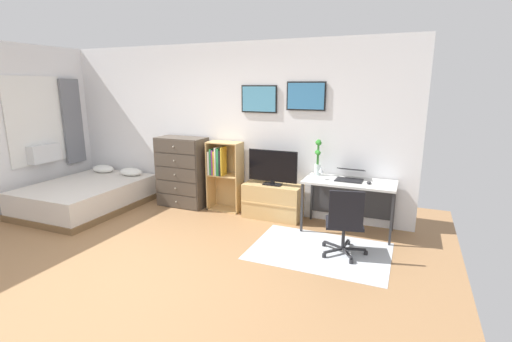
{
  "coord_description": "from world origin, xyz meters",
  "views": [
    {
      "loc": [
        2.9,
        -2.97,
        2.04
      ],
      "look_at": [
        0.99,
        1.5,
        0.9
      ],
      "focal_mm": 25.77,
      "sensor_mm": 36.0,
      "label": 1
    }
  ],
  "objects": [
    {
      "name": "dresser",
      "position": [
        -0.66,
        2.15,
        0.59
      ],
      "size": [
        0.84,
        0.46,
        1.19
      ],
      "color": "#4C4238",
      "rests_on": "ground_plane"
    },
    {
      "name": "wine_glass",
      "position": [
        1.77,
        2.0,
        0.87
      ],
      "size": [
        0.07,
        0.07,
        0.18
      ],
      "color": "silver",
      "rests_on": "desk"
    },
    {
      "name": "tv_stand",
      "position": [
        0.99,
        2.17,
        0.27
      ],
      "size": [
        0.9,
        0.41,
        0.54
      ],
      "color": "tan",
      "rests_on": "ground_plane"
    },
    {
      "name": "ground_plane",
      "position": [
        0.0,
        0.0,
        0.0
      ],
      "size": [
        7.2,
        7.2,
        0.0
      ],
      "primitive_type": "plane",
      "color": "#936B44"
    },
    {
      "name": "laptop",
      "position": [
        2.15,
        2.16,
        0.8
      ],
      "size": [
        0.38,
        0.41,
        0.16
      ],
      "rotation": [
        0.0,
        0.0,
        -0.03
      ],
      "color": "black",
      "rests_on": "desk"
    },
    {
      "name": "desk",
      "position": [
        2.16,
        2.15,
        0.61
      ],
      "size": [
        1.25,
        0.6,
        0.74
      ],
      "color": "silver",
      "rests_on": "ground_plane"
    },
    {
      "name": "area_rug",
      "position": [
        1.96,
        1.27,
        0.0
      ],
      "size": [
        1.7,
        1.2,
        0.01
      ],
      "primitive_type": "cube",
      "color": "#B2B7BC",
      "rests_on": "ground_plane"
    },
    {
      "name": "television",
      "position": [
        0.99,
        2.15,
        0.81
      ],
      "size": [
        0.78,
        0.16,
        0.54
      ],
      "color": "black",
      "rests_on": "tv_stand"
    },
    {
      "name": "computer_mouse",
      "position": [
        2.42,
        2.02,
        0.76
      ],
      "size": [
        0.06,
        0.1,
        0.03
      ],
      "primitive_type": "ellipsoid",
      "color": "#262628",
      "rests_on": "desk"
    },
    {
      "name": "bookshelf",
      "position": [
        0.08,
        2.22,
        0.67
      ],
      "size": [
        0.56,
        0.3,
        1.15
      ],
      "color": "tan",
      "rests_on": "ground_plane"
    },
    {
      "name": "bamboo_vase",
      "position": [
        1.66,
        2.24,
        1.01
      ],
      "size": [
        0.09,
        0.1,
        0.53
      ],
      "color": "silver",
      "rests_on": "desk"
    },
    {
      "name": "wall_back_with_posters",
      "position": [
        0.01,
        2.43,
        1.36
      ],
      "size": [
        6.12,
        0.09,
        2.7
      ],
      "color": "white",
      "rests_on": "ground_plane"
    },
    {
      "name": "office_chair",
      "position": [
        2.25,
        1.24,
        0.46
      ],
      "size": [
        0.58,
        0.57,
        0.86
      ],
      "rotation": [
        0.0,
        0.0,
        0.23
      ],
      "color": "#232326",
      "rests_on": "ground_plane"
    },
    {
      "name": "bed",
      "position": [
        -2.06,
        1.38,
        0.23
      ],
      "size": [
        1.51,
        1.99,
        0.57
      ],
      "rotation": [
        0.0,
        0.0,
        0.01
      ],
      "color": "brown",
      "rests_on": "ground_plane"
    }
  ]
}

